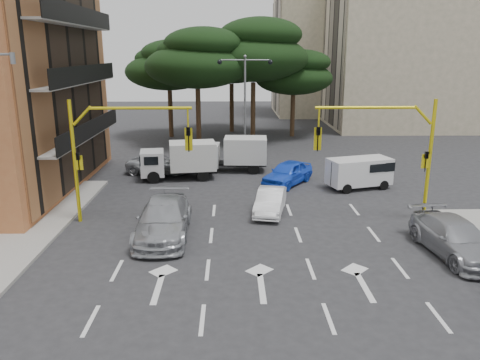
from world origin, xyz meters
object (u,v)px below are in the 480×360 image
object	(u,v)px
street_lamp_center	(245,89)
box_truck_b	(233,154)
car_blue_compact	(288,173)
car_silver_wagon	(164,219)
signal_mast_right	(394,143)
box_truck_a	(179,161)
van_white	(359,173)
car_white_hatch	(270,201)
car_silver_parked	(455,238)
signal_mast_left	(111,144)
car_silver_cross_a	(160,164)

from	to	relation	value
street_lamp_center	box_truck_b	distance (m)	5.87
car_blue_compact	car_silver_wagon	distance (m)	10.83
signal_mast_right	box_truck_a	distance (m)	14.11
van_white	box_truck_a	bearing A→B (deg)	-118.86
box_truck_b	car_silver_wagon	bearing A→B (deg)	168.07
signal_mast_right	car_white_hatch	world-z (taller)	signal_mast_right
signal_mast_right	van_white	bearing A→B (deg)	90.35
van_white	car_silver_parked	bearing A→B (deg)	-8.70
signal_mast_left	car_blue_compact	bearing A→B (deg)	35.10
car_silver_wagon	box_truck_b	xyz separation A→B (m)	(3.21, 12.06, 0.38)
car_silver_wagon	box_truck_b	world-z (taller)	box_truck_b
car_blue_compact	box_truck_a	bearing A→B (deg)	-156.66
car_silver_cross_a	signal_mast_left	bearing A→B (deg)	-178.16
car_silver_cross_a	car_silver_parked	xyz separation A→B (m)	(14.19, -13.78, 0.12)
street_lamp_center	car_silver_cross_a	xyz separation A→B (m)	(-6.04, -4.50, -4.81)
car_silver_wagon	van_white	world-z (taller)	van_white
signal_mast_right	car_blue_compact	distance (m)	8.44
street_lamp_center	box_truck_a	xyz separation A→B (m)	(-4.50, -6.00, -4.21)
signal_mast_left	box_truck_a	world-z (taller)	signal_mast_left
van_white	car_white_hatch	bearing A→B (deg)	-69.13
car_white_hatch	van_white	bearing A→B (deg)	49.26
car_white_hatch	box_truck_b	distance (m)	9.16
box_truck_b	van_white	bearing A→B (deg)	-117.18
street_lamp_center	box_truck_b	bearing A→B (deg)	-103.46
car_silver_parked	van_white	size ratio (longest dim) A/B	1.33
signal_mast_left	car_blue_compact	world-z (taller)	signal_mast_left
car_blue_compact	car_silver_cross_a	world-z (taller)	car_blue_compact
van_white	box_truck_b	distance (m)	8.93
signal_mast_right	signal_mast_left	world-z (taller)	same
car_blue_compact	box_truck_b	bearing A→B (deg)	169.64
car_blue_compact	car_silver_parked	distance (m)	12.20
car_silver_cross_a	box_truck_a	size ratio (longest dim) A/B	0.90
box_truck_a	street_lamp_center	bearing A→B (deg)	-44.94
car_blue_compact	car_silver_wagon	bearing A→B (deg)	-92.71
signal_mast_right	street_lamp_center	bearing A→B (deg)	115.91
car_silver_wagon	car_silver_cross_a	xyz separation A→B (m)	(-1.88, 11.52, -0.20)
car_silver_wagon	car_silver_parked	size ratio (longest dim) A/B	1.11
street_lamp_center	box_truck_a	distance (m)	8.60
car_silver_wagon	car_silver_cross_a	distance (m)	11.67
car_white_hatch	car_silver_wagon	distance (m)	5.99
signal_mast_left	street_lamp_center	size ratio (longest dim) A/B	0.77
street_lamp_center	car_blue_compact	world-z (taller)	street_lamp_center
car_blue_compact	car_silver_wagon	size ratio (longest dim) A/B	0.77
signal_mast_right	van_white	distance (m)	6.30
street_lamp_center	car_silver_cross_a	world-z (taller)	street_lamp_center
car_silver_wagon	car_silver_parked	bearing A→B (deg)	-11.37
car_white_hatch	car_blue_compact	bearing A→B (deg)	85.90
car_silver_wagon	car_blue_compact	bearing A→B (deg)	51.16
box_truck_a	car_white_hatch	bearing A→B (deg)	-149.69
car_silver_parked	van_white	distance (m)	9.94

